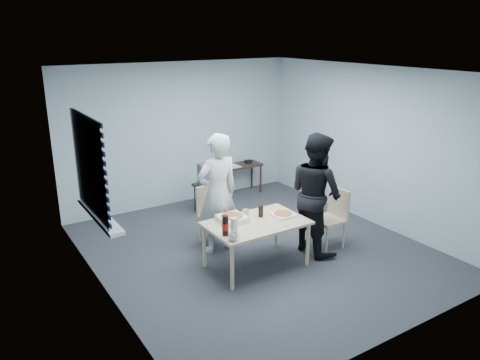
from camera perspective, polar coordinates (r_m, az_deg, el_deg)
room at (r=5.99m, az=-17.57°, el=0.74°), size 5.00×5.00×5.00m
dining_table at (r=6.34m, az=2.01°, el=-5.64°), size 1.34×0.85×0.65m
chair_far at (r=7.09m, az=-3.40°, el=-3.76°), size 0.42×0.42×0.89m
chair_right at (r=7.11m, az=11.24°, el=-4.02°), size 0.42×0.42×0.89m
person_white at (r=6.69m, az=-2.74°, el=-1.69°), size 0.65×0.42×1.77m
person_black at (r=6.79m, az=9.22°, el=-1.60°), size 0.47×0.86×1.77m
side_table at (r=9.21m, az=-0.10°, el=1.40°), size 0.89×0.40×0.60m
stool at (r=8.23m, az=-4.11°, el=-1.28°), size 0.39×0.39×0.54m
backpack at (r=8.13m, az=-4.11°, el=0.68°), size 0.27×0.20×0.38m
pizza_box_a at (r=6.32m, az=-0.98°, el=-4.69°), size 0.35×0.35×0.09m
pizza_box_b at (r=6.54m, az=5.25°, el=-4.19°), size 0.30×0.30×0.04m
mug_a at (r=5.76m, az=-0.85°, el=-6.94°), size 0.17×0.17×0.10m
mug_b at (r=6.49m, az=0.75°, el=-4.02°), size 0.10×0.10×0.09m
cola_glass at (r=6.47m, az=2.55°, el=-3.83°), size 0.08×0.08×0.16m
soda_bottle at (r=5.87m, az=-1.80°, el=-5.59°), size 0.08×0.08×0.27m
plastic_cups at (r=5.92m, az=-0.70°, el=-5.63°), size 0.09×0.09×0.21m
rubber_band at (r=6.22m, az=5.67°, el=-5.58°), size 0.07×0.07×0.00m
papers at (r=9.09m, az=-0.81°, el=1.71°), size 0.27×0.33×0.00m
black_box at (r=9.31m, az=1.00°, el=2.26°), size 0.15×0.12×0.06m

